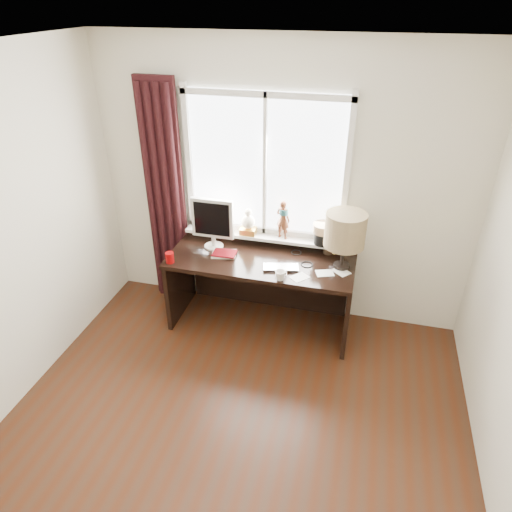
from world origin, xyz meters
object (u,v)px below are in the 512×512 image
(red_cup, at_px, (170,258))
(table_lamp, at_px, (345,231))
(monitor, at_px, (213,221))
(desk, at_px, (263,275))
(laptop, at_px, (281,268))
(mug, at_px, (280,275))

(red_cup, height_order, table_lamp, table_lamp)
(monitor, bearing_deg, table_lamp, -3.26)
(desk, distance_m, table_lamp, 0.95)
(laptop, relative_size, monitor, 0.64)
(monitor, relative_size, table_lamp, 0.94)
(red_cup, bearing_deg, laptop, 8.10)
(laptop, height_order, mug, mug)
(red_cup, relative_size, table_lamp, 0.19)
(desk, xyz_separation_m, monitor, (-0.49, 0.01, 0.52))
(table_lamp, bearing_deg, monitor, 176.74)
(laptop, distance_m, table_lamp, 0.64)
(mug, height_order, red_cup, red_cup)
(mug, xyz_separation_m, red_cup, (-1.02, 0.03, 0.00))
(desk, bearing_deg, monitor, 179.39)
(mug, height_order, table_lamp, table_lamp)
(desk, bearing_deg, mug, -58.68)
(desk, distance_m, monitor, 0.72)
(red_cup, distance_m, table_lamp, 1.56)
(mug, bearing_deg, red_cup, 178.20)
(monitor, bearing_deg, red_cup, -128.03)
(red_cup, bearing_deg, table_lamp, 11.31)
(table_lamp, bearing_deg, mug, -145.43)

